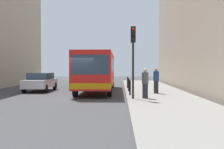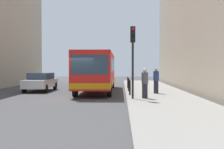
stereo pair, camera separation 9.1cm
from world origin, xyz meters
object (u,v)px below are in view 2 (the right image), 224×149
(traffic_light, at_px, (133,48))
(bollard_near, at_px, (130,88))
(pedestrian_mid_sidewalk, at_px, (156,81))
(car_behind_bus, at_px, (99,77))
(pedestrian_near_signal, at_px, (145,83))
(bollard_mid, at_px, (129,85))
(bus, at_px, (97,70))
(car_beside_bus, at_px, (41,81))
(bollard_far, at_px, (128,82))

(traffic_light, relative_size, bollard_near, 4.32)
(traffic_light, xyz_separation_m, pedestrian_mid_sidewalk, (1.73, 3.25, -1.98))
(traffic_light, bearing_deg, car_behind_bus, 101.01)
(car_behind_bus, xyz_separation_m, pedestrian_near_signal, (4.01, -16.72, 0.23))
(pedestrian_near_signal, bearing_deg, traffic_light, 124.98)
(bollard_mid, relative_size, pedestrian_mid_sidewalk, 0.54)
(pedestrian_mid_sidewalk, bearing_deg, bus, 146.98)
(pedestrian_near_signal, bearing_deg, bus, 45.39)
(pedestrian_mid_sidewalk, bearing_deg, car_beside_bus, 162.88)
(traffic_light, bearing_deg, car_beside_bus, 138.25)
(bus, xyz_separation_m, car_behind_bus, (-0.71, 10.61, -0.94))
(bus, height_order, traffic_light, traffic_light)
(traffic_light, distance_m, pedestrian_near_signal, 2.13)
(bus, distance_m, pedestrian_mid_sidewalk, 5.35)
(car_beside_bus, distance_m, traffic_light, 9.92)
(car_beside_bus, xyz_separation_m, car_behind_bus, (3.91, 10.51, 0.00))
(bollard_mid, relative_size, pedestrian_near_signal, 0.55)
(pedestrian_mid_sidewalk, bearing_deg, bollard_near, -144.64)
(traffic_light, xyz_separation_m, bollard_near, (-0.10, 2.07, -2.38))
(bollard_far, bearing_deg, car_beside_bus, -167.66)
(car_beside_bus, distance_m, pedestrian_near_signal, 10.06)
(bollard_far, bearing_deg, car_behind_bus, 109.66)
(car_beside_bus, relative_size, pedestrian_near_signal, 2.56)
(car_behind_bus, bearing_deg, car_beside_bus, 71.57)
(bollard_mid, height_order, pedestrian_mid_sidewalk, pedestrian_mid_sidewalk)
(pedestrian_near_signal, bearing_deg, pedestrian_mid_sidewalk, -1.66)
(traffic_light, height_order, bollard_mid, traffic_light)
(car_beside_bus, height_order, bollard_far, car_beside_bus)
(car_beside_bus, height_order, car_behind_bus, same)
(bus, bearing_deg, pedestrian_near_signal, 118.02)
(pedestrian_mid_sidewalk, bearing_deg, bollard_mid, 138.30)
(bollard_far, distance_m, pedestrian_mid_sidewalk, 5.10)
(traffic_light, distance_m, pedestrian_mid_sidewalk, 4.18)
(bollard_near, relative_size, pedestrian_near_signal, 0.55)
(car_behind_bus, relative_size, traffic_light, 1.09)
(car_beside_bus, relative_size, traffic_light, 1.08)
(bus, relative_size, traffic_light, 2.69)
(car_beside_bus, bearing_deg, pedestrian_near_signal, 141.52)
(car_beside_bus, bearing_deg, pedestrian_mid_sidewalk, 159.99)
(bollard_near, relative_size, bollard_far, 1.00)
(bollard_far, bearing_deg, bus, -146.25)
(bus, xyz_separation_m, car_beside_bus, (-4.62, 0.11, -0.94))
(pedestrian_near_signal, bearing_deg, car_beside_bus, 68.94)
(bollard_mid, bearing_deg, car_beside_bus, 168.81)
(pedestrian_near_signal, distance_m, pedestrian_mid_sidewalk, 3.19)
(car_behind_bus, relative_size, pedestrian_near_signal, 2.58)
(car_beside_bus, bearing_deg, bollard_far, -168.06)
(bus, bearing_deg, traffic_light, 111.86)
(traffic_light, distance_m, bollard_mid, 5.56)
(bollard_near, height_order, pedestrian_mid_sidewalk, pedestrian_mid_sidewalk)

